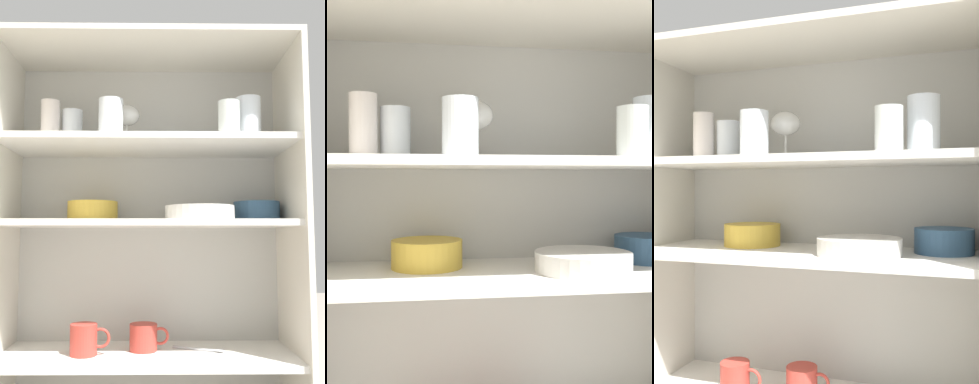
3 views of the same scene
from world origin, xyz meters
TOP-DOWN VIEW (x-y plane):
  - cupboard_back_panel at (0.00, 0.34)m, footprint 0.96×0.02m
  - cupboard_side_left at (-0.47, 0.16)m, footprint 0.02×0.36m
  - cupboard_side_right at (0.47, 0.16)m, footprint 0.02×0.36m
  - cupboard_top_panel at (0.00, 0.16)m, footprint 0.96×0.36m
  - shelf_board_lower at (0.00, 0.16)m, footprint 0.92×0.33m
  - shelf_board_middle at (0.00, 0.16)m, footprint 0.92×0.33m
  - shelf_board_upper at (0.00, 0.16)m, footprint 0.92×0.33m
  - tumbler_glass_0 at (0.25, 0.06)m, footprint 0.07×0.07m
  - tumbler_glass_1 at (-0.12, 0.09)m, footprint 0.08×0.08m
  - tumbler_glass_2 at (-0.33, 0.18)m, footprint 0.06×0.06m
  - tumbler_glass_3 at (-0.26, 0.20)m, footprint 0.07×0.07m
  - tumbler_glass_4 at (0.33, 0.13)m, footprint 0.08×0.08m
  - wine_glass_0 at (-0.07, 0.21)m, footprint 0.09×0.09m
  - plate_stack_white at (0.17, 0.13)m, footprint 0.22×0.22m
  - mixing_bowl_large at (-0.19, 0.22)m, footprint 0.17×0.17m
  - serving_bowl_small at (0.37, 0.23)m, footprint 0.16×0.16m
  - coffee_mug_primary at (-0.19, 0.13)m, footprint 0.12×0.08m
  - coffee_mug_extra_1 at (-0.01, 0.18)m, footprint 0.13×0.09m
  - serving_spoon at (0.18, 0.18)m, footprint 0.17×0.08m

SIDE VIEW (x-z plane):
  - shelf_board_lower at x=0.00m, z-range 0.26..0.28m
  - serving_spoon at x=0.18m, z-range 0.28..0.29m
  - coffee_mug_extra_1 at x=-0.01m, z-range 0.28..0.36m
  - coffee_mug_primary at x=-0.19m, z-range 0.28..0.37m
  - cupboard_back_panel at x=0.00m, z-range 0.00..1.25m
  - cupboard_side_left at x=-0.47m, z-range 0.00..1.25m
  - cupboard_side_right at x=0.47m, z-range 0.00..1.25m
  - shelf_board_middle at x=0.00m, z-range 0.67..0.69m
  - plate_stack_white at x=0.17m, z-range 0.69..0.74m
  - mixing_bowl_large at x=-0.19m, z-range 0.70..0.76m
  - serving_bowl_small at x=0.37m, z-range 0.70..0.76m
  - shelf_board_upper at x=0.00m, z-range 0.93..0.95m
  - tumbler_glass_0 at x=0.25m, z-range 0.95..1.06m
  - tumbler_glass_3 at x=-0.26m, z-range 0.95..1.07m
  - tumbler_glass_1 at x=-0.12m, z-range 0.95..1.07m
  - tumbler_glass_4 at x=0.33m, z-range 0.95..1.09m
  - tumbler_glass_2 at x=-0.33m, z-range 0.95..1.09m
  - wine_glass_0 at x=-0.07m, z-range 0.98..1.12m
  - cupboard_top_panel at x=0.00m, z-range 1.25..1.27m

